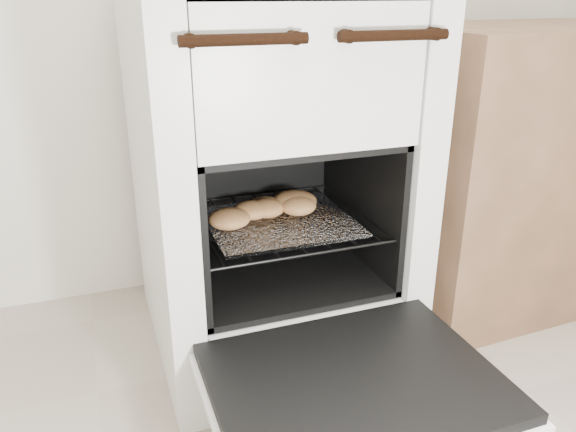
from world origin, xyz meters
The scene contains 6 objects.
stove centered at (0.15, 1.15, 0.47)m, with size 0.63×0.70×0.97m.
oven_door centered at (0.15, 0.62, 0.21)m, with size 0.57×0.44×0.04m.
oven_rack centered at (0.15, 1.08, 0.37)m, with size 0.46×0.44×0.01m.
foil_sheet centered at (0.15, 1.06, 0.38)m, with size 0.36×0.32×0.01m, color white.
baked_rolls centered at (0.14, 1.10, 0.41)m, with size 0.34×0.21×0.05m.
counter centered at (0.97, 1.17, 0.42)m, with size 0.83×0.55×0.83m, color brown.
Camera 1 is at (-0.27, -0.17, 0.92)m, focal length 35.00 mm.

